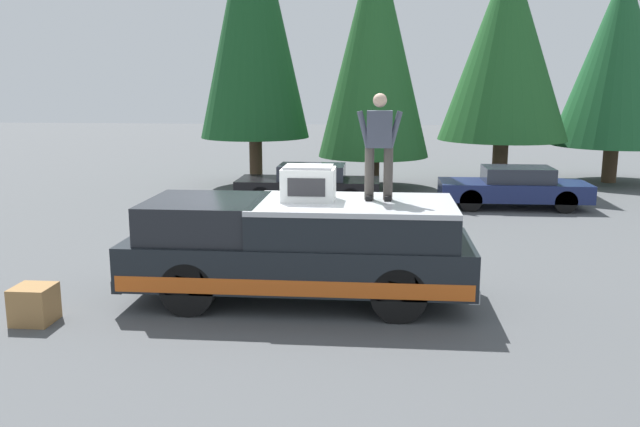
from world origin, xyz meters
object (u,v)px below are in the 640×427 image
person_on_truck_bed (379,144)px  parked_car_navy (514,187)px  parked_car_black (309,184)px  wooden_crate (34,304)px  pickup_truck (299,248)px  compressor_unit (309,183)px

person_on_truck_bed → parked_car_navy: person_on_truck_bed is taller
parked_car_black → wooden_crate: parked_car_black is taller
parked_car_black → wooden_crate: (-10.06, 3.03, -0.30)m
parked_car_navy → parked_car_black: size_ratio=1.00×
person_on_truck_bed → parked_car_black: size_ratio=0.41×
pickup_truck → person_on_truck_bed: bearing=-80.3°
compressor_unit → parked_car_navy: bearing=-29.8°
pickup_truck → wooden_crate: size_ratio=9.89×
person_on_truck_bed → parked_car_black: bearing=13.4°
pickup_truck → person_on_truck_bed: 2.11m
parked_car_navy → parked_car_black: bearing=89.9°
parked_car_black → pickup_truck: bearing=-175.0°
compressor_unit → parked_car_navy: 10.00m
compressor_unit → parked_car_black: (8.60, 0.91, -1.35)m
person_on_truck_bed → wooden_crate: size_ratio=3.02×
pickup_truck → parked_car_navy: size_ratio=1.35×
parked_car_navy → parked_car_black: same height
parked_car_black → wooden_crate: bearing=163.2°
pickup_truck → parked_car_navy: bearing=-30.4°
pickup_truck → parked_car_navy: 10.04m
pickup_truck → parked_car_navy: pickup_truck is taller
pickup_truck → parked_car_black: pickup_truck is taller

